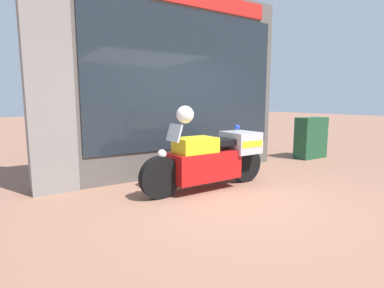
% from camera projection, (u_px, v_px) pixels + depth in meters
% --- Properties ---
extents(ground_plane, '(60.00, 60.00, 0.00)m').
position_uv_depth(ground_plane, '(234.00, 200.00, 4.60)').
color(ground_plane, '#8E604C').
extents(shop_building, '(5.21, 0.55, 3.72)m').
position_uv_depth(shop_building, '(156.00, 82.00, 5.83)').
color(shop_building, '#56514C').
rests_on(shop_building, ground).
extents(window_display, '(4.05, 0.30, 1.88)m').
position_uv_depth(window_display, '(182.00, 151.00, 6.38)').
color(window_display, slate).
rests_on(window_display, ground).
extents(paramedic_motorcycle, '(2.46, 0.63, 1.15)m').
position_uv_depth(paramedic_motorcycle, '(213.00, 157.00, 5.16)').
color(paramedic_motorcycle, black).
rests_on(paramedic_motorcycle, ground).
extents(utility_cabinet, '(0.88, 0.40, 1.08)m').
position_uv_depth(utility_cabinet, '(311.00, 138.00, 7.94)').
color(utility_cabinet, '#1E4C2D').
rests_on(utility_cabinet, ground).
extents(white_helmet, '(0.28, 0.28, 0.28)m').
position_uv_depth(white_helmet, '(185.00, 115.00, 4.75)').
color(white_helmet, white).
rests_on(white_helmet, paramedic_motorcycle).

